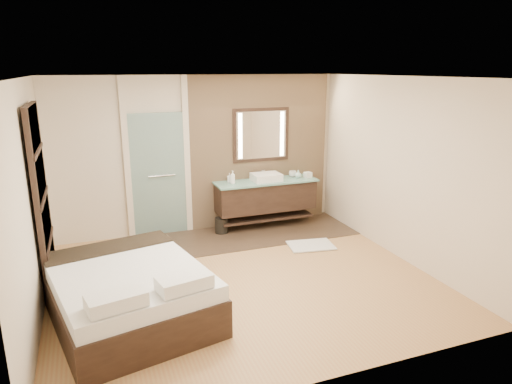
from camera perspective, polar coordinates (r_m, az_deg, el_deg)
name	(u,v)px	position (r m, az deg, el deg)	size (l,w,h in m)	color
floor	(243,279)	(6.38, -1.65, -10.87)	(5.00, 5.00, 0.00)	#AF7849
tile_strip	(246,235)	(7.95, -1.30, -5.39)	(3.80, 1.30, 0.01)	#382A1E
stone_wall	(260,151)	(8.31, 0.51, 5.15)	(2.60, 0.08, 2.70)	tan
vanity	(266,196)	(8.22, 1.23, -0.48)	(1.85, 0.55, 0.88)	black
mirror_unit	(261,135)	(8.21, 0.65, 7.15)	(1.06, 0.04, 0.96)	black
frosted_door	(158,170)	(7.88, -12.14, 2.72)	(1.10, 0.12, 2.70)	#AAD8CF
shoji_partition	(42,201)	(6.26, -25.18, -1.03)	(0.06, 1.20, 2.40)	black
bed	(129,293)	(5.54, -15.56, -12.10)	(1.97, 2.28, 0.76)	black
bath_mat	(311,245)	(7.52, 6.87, -6.63)	(0.72, 0.50, 0.02)	silver
waste_bin	(221,226)	(8.02, -4.36, -4.21)	(0.22, 0.22, 0.28)	black
tissue_box	(308,175)	(8.41, 6.50, 2.15)	(0.12, 0.12, 0.10)	silver
soap_bottle_a	(233,177)	(7.90, -2.93, 1.85)	(0.09, 0.09, 0.23)	white
soap_bottle_b	(230,178)	(8.03, -3.33, 1.81)	(0.07, 0.07, 0.16)	#B2B2B2
soap_bottle_c	(298,174)	(8.36, 5.29, 2.26)	(0.11, 0.11, 0.14)	#AEDBD6
cup	(293,174)	(8.45, 4.61, 2.29)	(0.14, 0.14, 0.11)	silver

